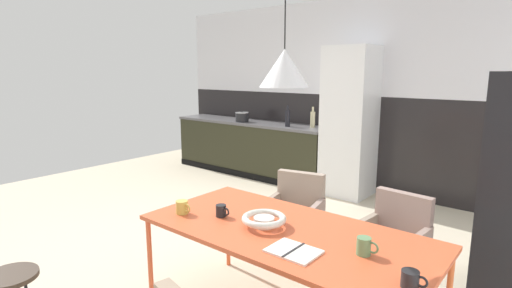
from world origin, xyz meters
name	(u,v)px	position (x,y,z in m)	size (l,w,h in m)	color
ground_plane	(218,245)	(0.00, 0.00, 0.00)	(8.26, 8.26, 0.00)	beige
back_wall_splashback_dark	(344,141)	(0.00, 2.74, 0.69)	(6.35, 0.12, 1.39)	black
back_wall_panel_upper	(348,47)	(0.00, 2.74, 2.08)	(6.35, 0.12, 1.39)	silver
kitchen_counter	(251,148)	(-1.56, 2.38, 0.45)	(2.96, 0.63, 0.90)	#29291A
refrigerator_column	(349,122)	(0.24, 2.38, 1.04)	(0.63, 0.60, 2.08)	silver
dining_table	(285,235)	(1.29, -0.66, 0.69)	(1.92, 0.92, 0.73)	#D15530
armchair_by_stool	(396,232)	(1.67, 0.32, 0.49)	(0.53, 0.51, 0.79)	gray
armchair_facing_counter	(296,205)	(0.75, 0.29, 0.51)	(0.57, 0.56, 0.80)	gray
fruit_bowl	(264,219)	(1.15, -0.71, 0.78)	(0.30, 0.30, 0.08)	silver
open_book	(293,251)	(1.51, -0.90, 0.73)	(0.28, 0.22, 0.02)	white
mug_tall_blue	(182,207)	(0.54, -0.90, 0.77)	(0.13, 0.09, 0.10)	gold
mug_short_terracotta	(411,279)	(2.15, -0.85, 0.77)	(0.13, 0.08, 0.08)	black
mug_white_ceramic	(364,246)	(1.84, -0.67, 0.78)	(0.13, 0.08, 0.10)	#5B8456
mug_wide_latte	(221,211)	(0.80, -0.76, 0.77)	(0.12, 0.07, 0.09)	black
cooking_pot	(242,117)	(-1.64, 2.25, 0.98)	(0.22, 0.22, 0.18)	black
bottle_spice_small	(288,118)	(-0.73, 2.26, 1.04)	(0.08, 0.08, 0.33)	black
bottle_oil_tall	(313,119)	(-0.37, 2.42, 1.03)	(0.07, 0.07, 0.31)	tan
side_stool	(11,281)	(0.02, -1.87, 0.43)	(0.33, 0.33, 0.48)	#382B21
open_shelf_unit	(511,184)	(2.36, 0.74, 0.92)	(0.30, 0.86, 1.82)	black
pendant_lamp_over_table_near	(284,68)	(1.29, -0.69, 1.76)	(0.31, 0.31, 1.08)	black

